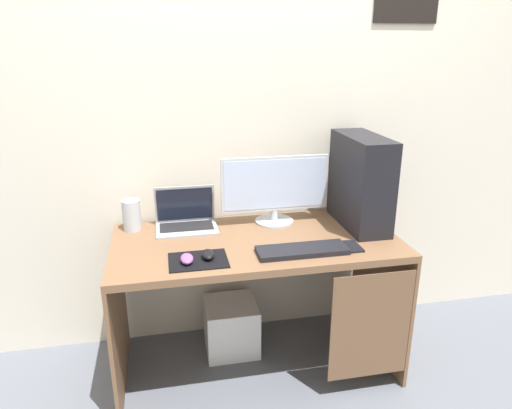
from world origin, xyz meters
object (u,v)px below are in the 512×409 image
object	(u,v)px
pc_tower	(361,181)
monitor	(275,189)
subwoofer	(231,326)
speaker	(132,215)
mouse_left	(208,254)
mouse_right	(187,259)
cell_phone	(352,246)
keyboard	(302,250)
laptop	(186,220)

from	to	relation	value
pc_tower	monitor	size ratio (longest dim) A/B	0.83
pc_tower	subwoofer	xyz separation A→B (m)	(-0.68, 0.06, -0.82)
pc_tower	speaker	distance (m)	1.19
mouse_left	subwoofer	bearing A→B (deg)	66.53
pc_tower	speaker	xyz separation A→B (m)	(-1.17, 0.16, -0.16)
speaker	pc_tower	bearing A→B (deg)	-7.88
mouse_left	mouse_right	bearing A→B (deg)	-165.26
mouse_right	cell_phone	bearing A→B (deg)	1.03
keyboard	speaker	bearing A→B (deg)	150.05
pc_tower	cell_phone	bearing A→B (deg)	-117.53
laptop	keyboard	xyz separation A→B (m)	(0.50, -0.42, -0.03)
speaker	keyboard	bearing A→B (deg)	-29.95
pc_tower	cell_phone	world-z (taller)	pc_tower
keyboard	subwoofer	bearing A→B (deg)	129.47
laptop	speaker	bearing A→B (deg)	174.60
pc_tower	keyboard	bearing A→B (deg)	-144.14
pc_tower	mouse_right	size ratio (longest dim) A/B	4.97
laptop	subwoofer	world-z (taller)	laptop
monitor	keyboard	distance (m)	0.44
monitor	mouse_left	distance (m)	0.57
pc_tower	speaker	world-z (taller)	pc_tower
mouse_left	cell_phone	xyz separation A→B (m)	(0.68, -0.01, -0.02)
cell_phone	subwoofer	world-z (taller)	cell_phone
keyboard	cell_phone	bearing A→B (deg)	2.04
speaker	subwoofer	world-z (taller)	speaker
cell_phone	monitor	bearing A→B (deg)	126.00
cell_phone	pc_tower	bearing A→B (deg)	62.47
mouse_right	speaker	bearing A→B (deg)	118.96
mouse_left	speaker	bearing A→B (deg)	128.93
keyboard	mouse_left	world-z (taller)	mouse_left
speaker	keyboard	xyz separation A→B (m)	(0.78, -0.45, -0.07)
monitor	laptop	world-z (taller)	monitor
speaker	mouse_right	size ratio (longest dim) A/B	1.67
subwoofer	cell_phone	bearing A→B (deg)	-32.32
monitor	cell_phone	size ratio (longest dim) A/B	4.40
laptop	mouse_left	world-z (taller)	laptop
laptop	speaker	world-z (taller)	laptop
speaker	cell_phone	xyz separation A→B (m)	(1.03, -0.44, -0.08)
monitor	subwoofer	distance (m)	0.81
monitor	mouse_right	xyz separation A→B (m)	(-0.49, -0.40, -0.17)
subwoofer	mouse_right	bearing A→B (deg)	-123.87
speaker	monitor	bearing A→B (deg)	-3.72
monitor	speaker	xyz separation A→B (m)	(-0.74, 0.05, -0.11)
mouse_right	mouse_left	bearing A→B (deg)	14.74
keyboard	laptop	bearing A→B (deg)	140.05
monitor	mouse_left	world-z (taller)	monitor
mouse_right	cell_phone	xyz separation A→B (m)	(0.78, 0.01, -0.02)
mouse_right	keyboard	bearing A→B (deg)	0.54
laptop	mouse_left	distance (m)	0.41
cell_phone	subwoofer	size ratio (longest dim) A/B	0.46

